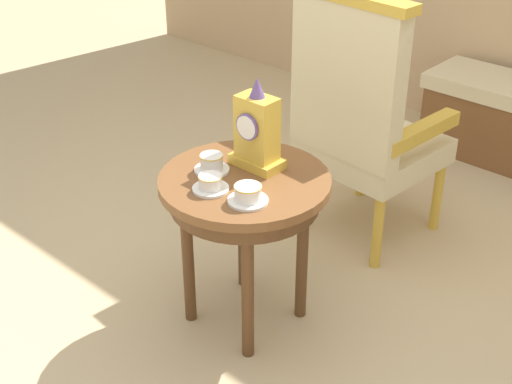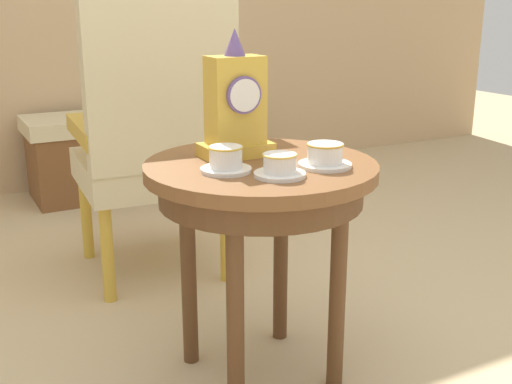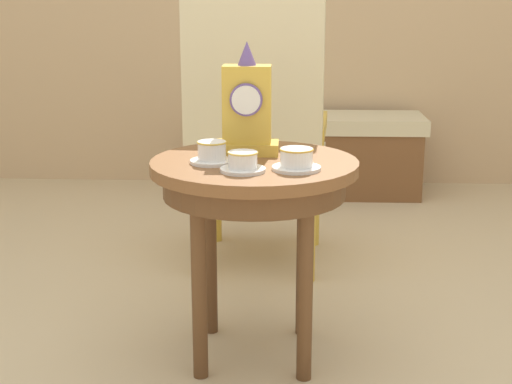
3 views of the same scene
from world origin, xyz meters
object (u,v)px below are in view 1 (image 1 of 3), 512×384
Objects in this scene: side_table at (245,198)px; armchair at (362,117)px; teacup_left at (212,164)px; teacup_right at (210,184)px; teacup_center at (248,194)px; mantel_clock at (257,132)px.

armchair is (-0.03, 0.75, 0.06)m from side_table.
teacup_left reaches higher than side_table.
teacup_center is (0.15, 0.03, 0.00)m from teacup_right.
mantel_clock is (0.09, 0.13, 0.11)m from teacup_left.
teacup_right is 0.92× the size of teacup_center.
armchair reaches higher than mantel_clock.
armchair is (-0.00, 0.89, -0.05)m from teacup_right.
mantel_clock is (-0.00, 0.23, 0.11)m from teacup_right.
side_table is 0.54× the size of armchair.
teacup_left reaches higher than teacup_center.
teacup_center is at bearing 10.35° from teacup_right.
teacup_left is 0.80m from armchair.
armchair is (0.09, 0.79, -0.06)m from teacup_left.
side_table is 4.93× the size of teacup_right.
mantel_clock reaches higher than teacup_right.
mantel_clock is at bearing 55.20° from teacup_left.
side_table is at bearing -88.07° from armchair.
teacup_left is 0.25m from teacup_center.
mantel_clock is at bearing 125.38° from teacup_center.
teacup_left is (-0.12, -0.04, 0.11)m from side_table.
teacup_left is 0.38× the size of mantel_clock.
teacup_left is 0.11× the size of armchair.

